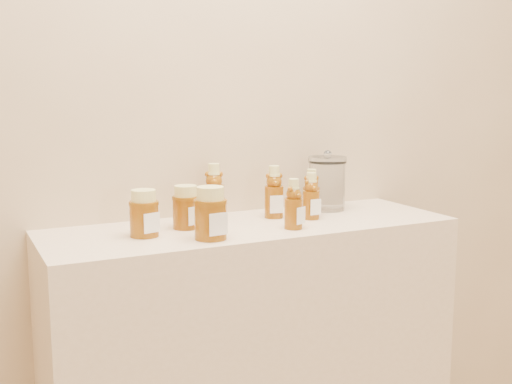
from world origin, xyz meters
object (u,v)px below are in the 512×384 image
bear_bottle_front_left (294,201)px  glass_canister (327,181)px  honey_jar_left (144,213)px  bear_bottle_back_left (214,188)px  display_table (252,370)px

bear_bottle_front_left → glass_canister: bearing=17.3°
honey_jar_left → glass_canister: glass_canister is taller
bear_bottle_back_left → bear_bottle_front_left: 0.27m
display_table → glass_canister: size_ratio=6.35×
display_table → honey_jar_left: honey_jar_left is taller
honey_jar_left → glass_canister: size_ratio=0.67×
glass_canister → honey_jar_left: bearing=-170.4°
display_table → bear_bottle_front_left: 0.55m
bear_bottle_front_left → honey_jar_left: size_ratio=1.27×
bear_bottle_front_left → honey_jar_left: bear_bottle_front_left is taller
bear_bottle_front_left → bear_bottle_back_left: bearing=99.4°
display_table → honey_jar_left: 0.61m
honey_jar_left → glass_canister: bearing=-4.7°
bear_bottle_front_left → honey_jar_left: (-0.40, 0.09, -0.02)m
bear_bottle_back_left → honey_jar_left: bearing=-131.3°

